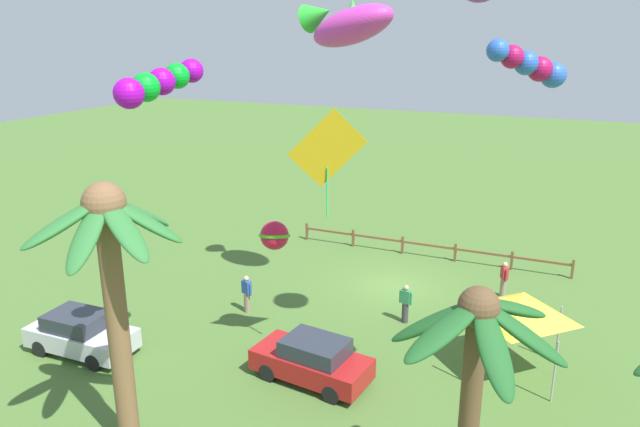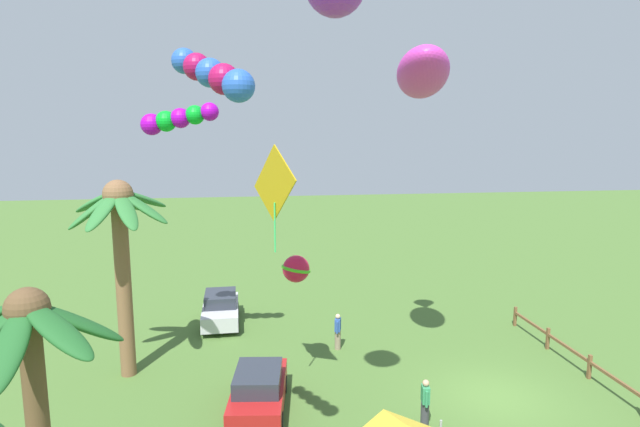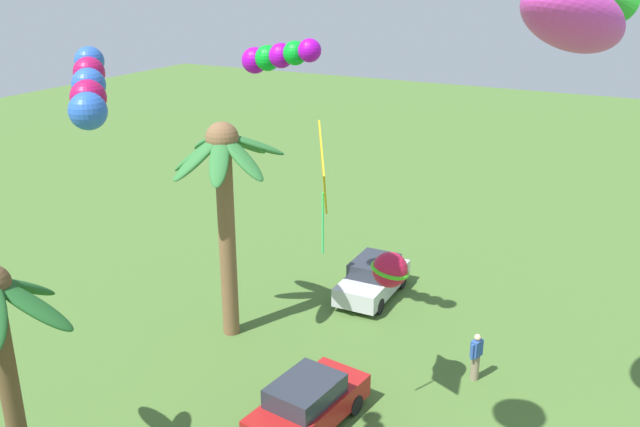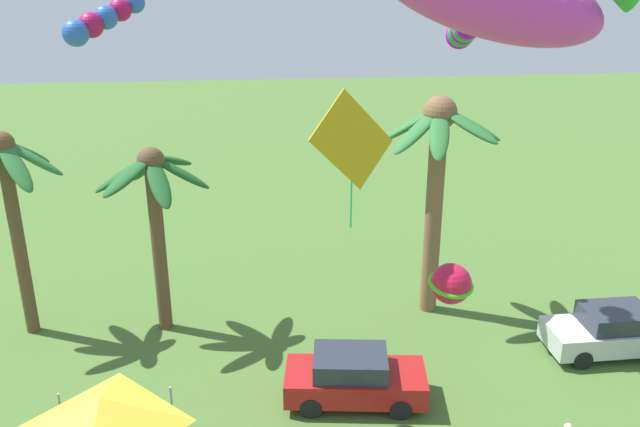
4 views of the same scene
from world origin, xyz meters
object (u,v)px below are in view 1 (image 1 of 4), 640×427
at_px(spectator_2, 504,279).
at_px(kite_tube_2, 530,65).
at_px(kite_tube_1, 158,83).
at_px(kite_ball_4, 274,235).
at_px(parked_car_1, 81,333).
at_px(spectator_0, 247,294).
at_px(festival_tent, 519,305).
at_px(spectator_1, 405,303).
at_px(palm_tree_2, 111,260).
at_px(parked_car_0, 312,360).
at_px(kite_diamond_5, 327,150).
at_px(palm_tree_1, 475,358).
at_px(kite_fish_0, 347,24).

xyz_separation_m(spectator_2, kite_tube_2, (-0.96, 10.05, 9.54)).
relative_size(kite_tube_1, kite_ball_4, 1.99).
distance_m(parked_car_1, spectator_0, 6.43).
relative_size(festival_tent, kite_tube_2, 1.65).
bearing_deg(kite_ball_4, spectator_1, -135.48).
bearing_deg(festival_tent, kite_tube_2, 88.20).
distance_m(parked_car_1, spectator_2, 17.19).
xyz_separation_m(palm_tree_2, spectator_2, (-8.33, -14.17, -4.73)).
xyz_separation_m(parked_car_0, spectator_1, (-1.70, -5.20, 0.06)).
bearing_deg(spectator_2, spectator_0, 31.24).
xyz_separation_m(festival_tent, kite_diamond_5, (5.78, 2.58, 5.20)).
xyz_separation_m(parked_car_1, spectator_0, (-3.83, -5.17, 0.06)).
relative_size(palm_tree_1, palm_tree_2, 0.83).
bearing_deg(festival_tent, spectator_2, -79.84).
height_order(spectator_1, festival_tent, festival_tent).
bearing_deg(kite_tube_2, palm_tree_1, 87.22).
bearing_deg(palm_tree_2, kite_tube_1, -93.84).
bearing_deg(kite_fish_0, spectator_2, -150.23).
distance_m(parked_car_0, kite_tube_1, 9.96).
height_order(parked_car_0, spectator_0, spectator_0).
distance_m(parked_car_0, spectator_1, 5.47).
xyz_separation_m(kite_tube_1, kite_ball_4, (-1.14, -4.19, -5.46)).
xyz_separation_m(palm_tree_1, parked_car_0, (5.73, -4.57, -3.93)).
bearing_deg(parked_car_0, spectator_1, -108.07).
xyz_separation_m(festival_tent, kite_ball_4, (8.12, 1.70, 1.85)).
xyz_separation_m(parked_car_0, kite_fish_0, (1.13, -5.76, 10.59)).
xyz_separation_m(kite_ball_4, kite_diamond_5, (-2.35, 0.88, 3.35)).
distance_m(kite_tube_1, kite_diamond_5, 5.25).
distance_m(kite_fish_0, kite_tube_2, 9.68).
bearing_deg(parked_car_0, spectator_0, -37.84).
bearing_deg(spectator_2, kite_ball_4, 47.78).
bearing_deg(festival_tent, kite_ball_4, 11.82).
height_order(parked_car_0, parked_car_1, same).
height_order(palm_tree_2, spectator_2, palm_tree_2).
bearing_deg(palm_tree_2, palm_tree_1, -177.70).
xyz_separation_m(spectator_1, festival_tent, (-4.34, 2.02, 1.65)).
bearing_deg(spectator_0, parked_car_1, 53.43).
xyz_separation_m(kite_tube_1, kite_tube_2, (-9.14, -1.90, 0.58)).
height_order(spectator_2, kite_tube_2, kite_tube_2).
xyz_separation_m(spectator_1, kite_tube_1, (4.92, 7.91, 8.96)).
height_order(spectator_0, kite_fish_0, kite_fish_0).
xyz_separation_m(palm_tree_1, spectator_1, (4.03, -9.77, -3.87)).
bearing_deg(kite_tube_2, parked_car_1, 3.43).
bearing_deg(spectator_2, spectator_1, 51.12).
bearing_deg(palm_tree_2, parked_car_1, -33.36).
height_order(spectator_2, kite_tube_1, kite_tube_1).
distance_m(palm_tree_1, spectator_1, 11.26).
distance_m(spectator_2, kite_fish_0, 12.64).
relative_size(spectator_1, kite_tube_2, 0.92).
distance_m(parked_car_1, kite_diamond_5, 11.27).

